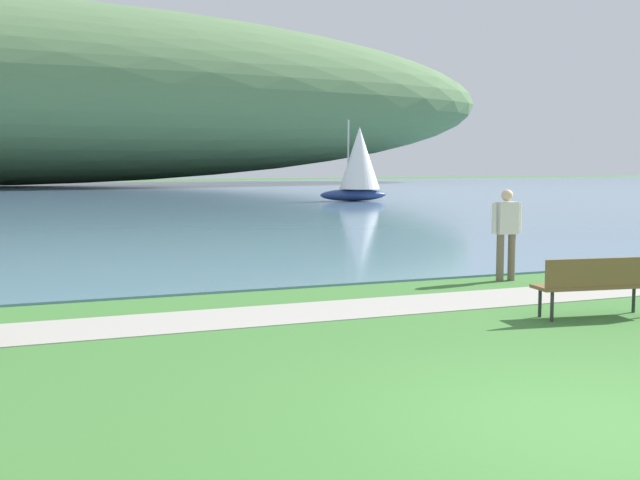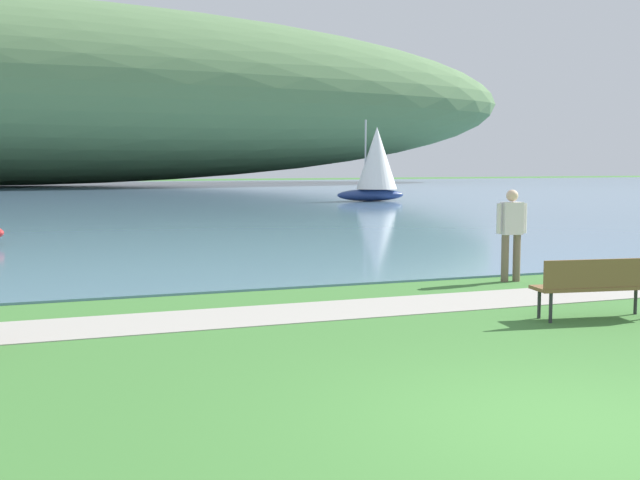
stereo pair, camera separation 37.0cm
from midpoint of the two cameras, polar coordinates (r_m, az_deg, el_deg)
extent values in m
plane|color=#3D7533|center=(7.37, 18.59, -12.30)|extent=(200.00, 200.00, 0.00)
cube|color=#5B7F9E|center=(53.47, -15.79, 2.95)|extent=(180.00, 80.00, 0.04)
cube|color=#A39E93|center=(12.14, 1.45, -4.99)|extent=(60.00, 1.50, 0.01)
cube|color=brown|center=(12.19, 19.62, -3.15)|extent=(1.85, 0.74, 0.05)
cube|color=brown|center=(11.98, 20.18, -2.22)|extent=(1.79, 0.31, 0.40)
cylinder|color=#2D2D33|center=(11.99, 16.04, -4.27)|extent=(0.05, 0.05, 0.45)
cylinder|color=#2D2D33|center=(12.78, 22.12, -3.87)|extent=(0.05, 0.05, 0.45)
cylinder|color=#2D2D33|center=(11.70, 16.82, -4.53)|extent=(0.05, 0.05, 0.45)
cylinder|color=#72604C|center=(15.43, 13.57, -1.26)|extent=(0.14, 0.14, 0.88)
cylinder|color=#72604C|center=(15.54, 14.35, -1.23)|extent=(0.14, 0.14, 0.88)
cube|color=silver|center=(15.42, 14.02, 1.49)|extent=(0.40, 0.26, 0.60)
sphere|color=beige|center=(15.40, 14.06, 3.05)|extent=(0.22, 0.22, 0.22)
cylinder|color=silver|center=(15.29, 13.17, 1.48)|extent=(0.09, 0.09, 0.56)
cylinder|color=silver|center=(15.55, 14.86, 1.50)|extent=(0.09, 0.09, 0.56)
ellipsoid|color=navy|center=(45.45, 3.81, 3.18)|extent=(3.95, 1.54, 0.67)
cylinder|color=#B2B2B2|center=(45.33, 3.46, 6.03)|extent=(0.10, 0.10, 3.85)
cone|color=white|center=(45.53, 4.26, 5.78)|extent=(2.54, 2.54, 3.46)
camera|label=1|loc=(0.18, -89.16, 0.08)|focal=45.44mm
camera|label=2|loc=(0.18, 90.84, -0.08)|focal=45.44mm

